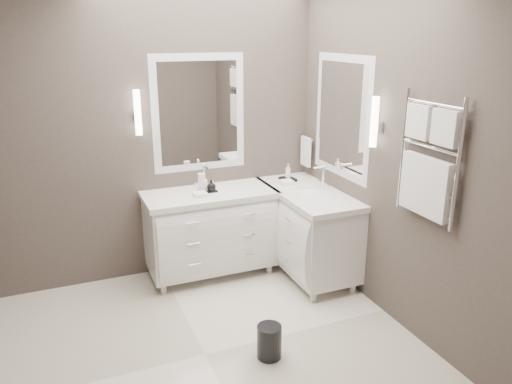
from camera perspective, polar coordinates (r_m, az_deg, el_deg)
name	(u,v)px	position (r m, az deg, el deg)	size (l,w,h in m)	color
floor	(205,355)	(3.92, -5.87, -18.03)	(3.20, 3.00, 0.01)	silver
wall_back	(152,138)	(4.74, -11.77, 6.11)	(3.20, 0.01, 2.70)	#463D38
wall_front	(306,281)	(2.01, 5.76, -10.07)	(3.20, 0.01, 2.70)	#463D38
wall_right	(397,158)	(4.04, 15.85, 3.79)	(0.01, 3.00, 2.70)	#463D38
vanity_back	(211,228)	(4.83, -5.21, -4.10)	(1.24, 0.59, 0.97)	white
vanity_right	(307,226)	(4.87, 5.86, -3.93)	(0.59, 1.24, 0.97)	white
mirror_back	(199,113)	(4.79, -6.54, 8.93)	(0.90, 0.02, 1.10)	white
mirror_right	(342,117)	(4.63, 9.77, 8.48)	(0.02, 0.90, 1.10)	white
sconce_back	(138,113)	(4.59, -13.36, 8.73)	(0.06, 0.06, 0.40)	white
sconce_right	(374,123)	(4.11, 13.36, 7.69)	(0.06, 0.06, 0.40)	white
towel_bar_corner	(306,151)	(5.16, 5.72, 4.70)	(0.03, 0.22, 0.30)	white
towel_ladder	(428,165)	(3.70, 19.03, 2.90)	(0.06, 0.58, 0.90)	white
waste_bin	(269,341)	(3.80, 1.52, -16.71)	(0.18, 0.18, 0.25)	black
amenity_tray_back	(208,191)	(4.68, -5.55, 0.09)	(0.16, 0.12, 0.02)	black
amenity_tray_right	(288,179)	(5.05, 3.66, 1.47)	(0.13, 0.17, 0.03)	black
water_bottle	(201,183)	(4.66, -6.26, 1.02)	(0.06, 0.06, 0.18)	silver
soap_bottle_a	(204,183)	(4.67, -6.01, 1.09)	(0.06, 0.07, 0.14)	white
soap_bottle_b	(211,185)	(4.64, -5.11, 0.79)	(0.08, 0.08, 0.11)	black
soap_bottle_c	(288,171)	(5.02, 3.68, 2.42)	(0.06, 0.06, 0.15)	white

